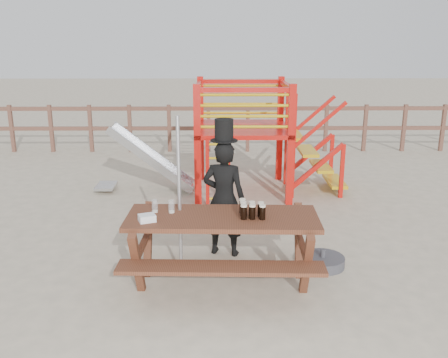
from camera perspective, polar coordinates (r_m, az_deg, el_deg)
ground at (r=6.26m, az=1.62°, el=-11.19°), size 60.00×60.00×0.00m
back_fence at (r=12.74m, az=0.48°, el=6.42°), size 15.09×0.09×1.20m
playground_fort at (r=9.33m, az=1.62°, el=4.95°), size 4.71×1.84×2.10m
picnic_table at (r=5.90m, az=-0.19°, el=-7.14°), size 2.26×1.60×0.86m
man_with_hat at (r=6.61m, az=-0.00°, el=-1.90°), size 0.65×0.50×1.85m
metal_pole at (r=5.96m, az=-5.11°, el=-2.29°), size 0.04×0.04×1.99m
parasol_base at (r=6.64m, az=11.19°, el=-9.22°), size 0.57×0.57×0.24m
paper_bag at (r=5.67m, az=-8.79°, el=-4.43°), size 0.22×0.20×0.08m
stout_pints at (r=5.74m, az=3.10°, el=-3.52°), size 0.29×0.30×0.17m
empty_glasses at (r=5.92m, az=-6.97°, el=-3.18°), size 0.27×0.09×0.15m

